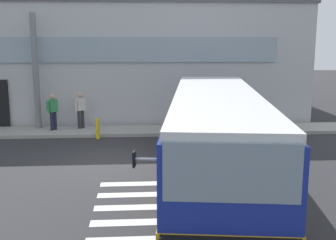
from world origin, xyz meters
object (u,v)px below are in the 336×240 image
(bus_main_foreground, at_px, (216,137))
(safety_bollard_yellow, at_px, (98,129))
(entry_support_column, at_px, (36,72))
(passenger_by_doorway, at_px, (81,109))
(passenger_near_column, at_px, (52,109))

(bus_main_foreground, relative_size, safety_bollard_yellow, 13.38)
(entry_support_column, height_order, safety_bollard_yellow, entry_support_column)
(passenger_by_doorway, height_order, safety_bollard_yellow, passenger_by_doorway)
(passenger_near_column, distance_m, safety_bollard_yellow, 2.63)
(passenger_by_doorway, relative_size, safety_bollard_yellow, 1.86)
(passenger_by_doorway, bearing_deg, bus_main_foreground, -55.17)
(passenger_near_column, bearing_deg, passenger_by_doorway, 12.40)
(entry_support_column, relative_size, passenger_near_column, 3.19)
(passenger_by_doorway, xyz_separation_m, safety_bollard_yellow, (0.93, -1.59, -0.63))
(passenger_near_column, distance_m, passenger_by_doorway, 1.27)
(entry_support_column, distance_m, bus_main_foreground, 10.45)
(entry_support_column, xyz_separation_m, passenger_by_doorway, (2.02, -0.21, -1.74))
(bus_main_foreground, distance_m, safety_bollard_yellow, 7.12)
(entry_support_column, distance_m, safety_bollard_yellow, 4.19)
(safety_bollard_yellow, bearing_deg, passenger_near_column, 148.79)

